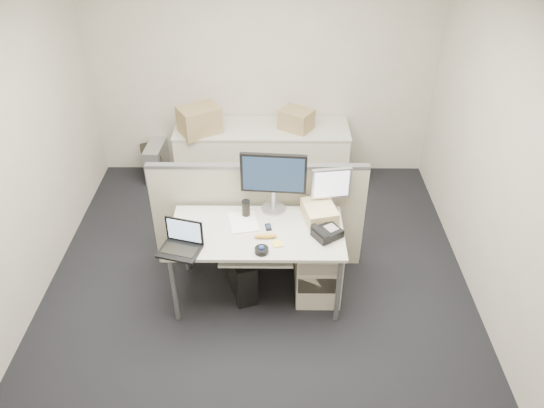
{
  "coord_description": "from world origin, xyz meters",
  "views": [
    {
      "loc": [
        0.16,
        -3.59,
        3.55
      ],
      "look_at": [
        0.13,
        0.15,
        0.91
      ],
      "focal_mm": 35.0,
      "sensor_mm": 36.0,
      "label": 1
    }
  ],
  "objects_px": {
    "monitor_main": "(273,183)",
    "laptop": "(178,240)",
    "desk": "(257,237)",
    "desk_phone": "(327,233)"
  },
  "relations": [
    {
      "from": "desk",
      "to": "desk_phone",
      "type": "relative_size",
      "value": 6.73
    },
    {
      "from": "desk",
      "to": "monitor_main",
      "type": "xyz_separation_m",
      "value": [
        0.14,
        0.32,
        0.36
      ]
    },
    {
      "from": "desk_phone",
      "to": "monitor_main",
      "type": "bearing_deg",
      "value": 106.59
    },
    {
      "from": "laptop",
      "to": "desk_phone",
      "type": "relative_size",
      "value": 1.47
    },
    {
      "from": "monitor_main",
      "to": "desk_phone",
      "type": "relative_size",
      "value": 2.6
    },
    {
      "from": "monitor_main",
      "to": "laptop",
      "type": "relative_size",
      "value": 1.77
    },
    {
      "from": "desk",
      "to": "desk_phone",
      "type": "distance_m",
      "value": 0.61
    },
    {
      "from": "desk_phone",
      "to": "laptop",
      "type": "bearing_deg",
      "value": 156.69
    },
    {
      "from": "monitor_main",
      "to": "laptop",
      "type": "xyz_separation_m",
      "value": [
        -0.76,
        -0.6,
        -0.17
      ]
    },
    {
      "from": "monitor_main",
      "to": "desk_phone",
      "type": "height_order",
      "value": "monitor_main"
    }
  ]
}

